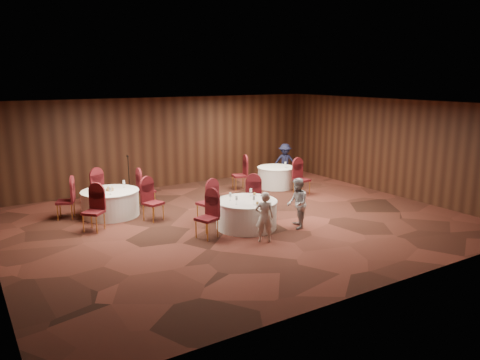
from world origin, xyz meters
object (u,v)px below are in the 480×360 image
woman_b (297,203)px  man_c (285,162)px  table_main (246,214)px  mic_stand (129,188)px  woman_a (265,217)px  table_left (111,203)px  table_right (276,177)px

woman_b → man_c: size_ratio=0.95×
table_main → mic_stand: mic_stand is taller
table_main → woman_b: 1.36m
table_main → woman_a: 1.18m
table_left → table_right: size_ratio=1.21×
table_left → table_right: (6.11, 0.36, 0.00)m
table_right → mic_stand: (-5.08, 1.02, 0.04)m
mic_stand → woman_a: 5.68m
table_left → woman_a: bearing=-58.6°
mic_stand → woman_a: size_ratio=1.18×
woman_b → table_main: bearing=-92.7°
mic_stand → table_right: bearing=-11.4°
table_left → man_c: (7.15, 1.20, 0.33)m
table_main → woman_a: woman_a is taller
mic_stand → man_c: mic_stand is taller
table_main → woman_b: bearing=-32.8°
table_left → mic_stand: 1.72m
man_c → woman_a: bearing=-91.4°
table_right → woman_b: bearing=-119.4°
table_main → table_right: same height
man_c → table_right: bearing=-101.0°
table_main → table_right: 4.75m
mic_stand → man_c: bearing=-1.7°
mic_stand → woman_b: bearing=-61.0°
table_right → woman_a: woman_a is taller
table_right → man_c: (1.03, 0.84, 0.33)m
mic_stand → woman_b: (2.81, -5.07, 0.25)m
table_left → man_c: size_ratio=1.16×
woman_a → man_c: bearing=-100.9°
table_left → table_right: same height
man_c → woman_b: bearing=-84.3°
mic_stand → woman_a: mic_stand is taller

